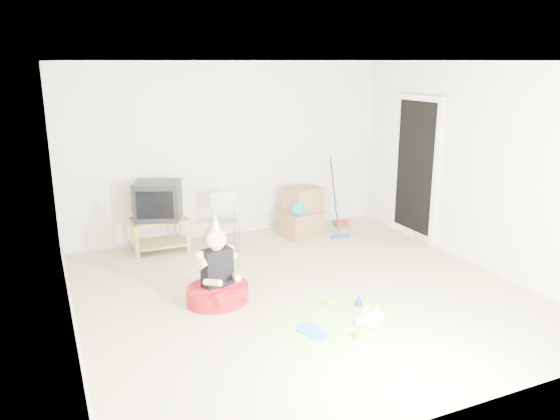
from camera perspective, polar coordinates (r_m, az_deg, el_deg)
name	(u,v)px	position (r m, az deg, el deg)	size (l,w,h in m)	color
ground	(302,292)	(6.44, 2.29, -8.52)	(5.00, 5.00, 0.00)	tan
doorway_recess	(416,170)	(8.39, 14.03, 4.04)	(0.02, 0.90, 2.05)	black
tv_stand	(160,232)	(7.84, -12.45, -2.28)	(0.77, 0.49, 0.47)	#A38149
crt_tv	(158,201)	(7.71, -12.64, 0.96)	(0.61, 0.51, 0.53)	black
folding_chair	(225,222)	(7.73, -5.79, -1.29)	(0.42, 0.41, 0.82)	gray
cardboard_boxes	(302,213)	(8.33, 2.30, -0.34)	(0.67, 0.58, 0.74)	#906246
floor_mop	(341,221)	(8.29, 6.38, -1.17)	(0.30, 0.40, 1.19)	#2446B6
book_pile	(341,224)	(8.95, 6.44, -1.47)	(0.32, 0.36, 0.06)	#226645
seated_woman	(218,284)	(6.12, -6.54, -7.64)	(0.84, 0.84, 1.03)	#AF101E
party_mat	(331,319)	(5.81, 5.37, -11.32)	(1.40, 1.01, 0.01)	#E32F93
birthday_cake	(371,320)	(5.76, 9.45, -11.28)	(0.36, 0.35, 0.14)	white
blue_plate_near	(308,329)	(5.58, 2.95, -12.31)	(0.24, 0.24, 0.01)	blue
blue_plate_far	(318,335)	(5.48, 4.01, -12.89)	(0.21, 0.21, 0.01)	blue
orange_cup_near	(329,303)	(6.06, 5.14, -9.64)	(0.08, 0.08, 0.09)	orange
orange_cup_far	(357,334)	(5.46, 8.06, -12.74)	(0.07, 0.07, 0.08)	orange
blue_party_hat	(359,299)	(6.12, 8.25, -9.23)	(0.09, 0.09, 0.14)	#193EB0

